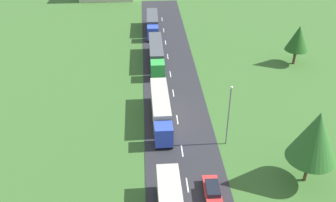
{
  "coord_description": "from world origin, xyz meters",
  "views": [
    {
      "loc": [
        -4.44,
        -12.35,
        32.0
      ],
      "look_at": [
        -1.24,
        36.59,
        1.8
      ],
      "focal_mm": 40.14,
      "sensor_mm": 36.0,
      "label": 1
    }
  ],
  "objects_px": {
    "lamppost_second": "(229,113)",
    "truck_third": "(156,54)",
    "truck_second": "(161,109)",
    "truck_fourth": "(152,23)",
    "car_second": "(212,190)",
    "tree_pine": "(298,38)",
    "tree_birch": "(315,136)"
  },
  "relations": [
    {
      "from": "truck_second",
      "to": "tree_pine",
      "type": "bearing_deg",
      "value": 34.01
    },
    {
      "from": "car_second",
      "to": "truck_third",
      "type": "bearing_deg",
      "value": 98.2
    },
    {
      "from": "car_second",
      "to": "lamppost_second",
      "type": "distance_m",
      "value": 10.87
    },
    {
      "from": "tree_pine",
      "to": "truck_third",
      "type": "bearing_deg",
      "value": 176.47
    },
    {
      "from": "truck_second",
      "to": "truck_fourth",
      "type": "distance_m",
      "value": 36.49
    },
    {
      "from": "truck_third",
      "to": "lamppost_second",
      "type": "xyz_separation_m",
      "value": [
        8.53,
        -25.59,
        2.85
      ]
    },
    {
      "from": "car_second",
      "to": "tree_pine",
      "type": "distance_m",
      "value": 39.93
    },
    {
      "from": "truck_fourth",
      "to": "car_second",
      "type": "bearing_deg",
      "value": -84.2
    },
    {
      "from": "tree_birch",
      "to": "tree_pine",
      "type": "xyz_separation_m",
      "value": [
        9.92,
        31.62,
        -1.4
      ]
    },
    {
      "from": "truck_fourth",
      "to": "car_second",
      "type": "relative_size",
      "value": 2.78
    },
    {
      "from": "tree_pine",
      "to": "tree_birch",
      "type": "bearing_deg",
      "value": -107.42
    },
    {
      "from": "lamppost_second",
      "to": "tree_pine",
      "type": "xyz_separation_m",
      "value": [
        18.01,
        23.95,
        0.21
      ]
    },
    {
      "from": "lamppost_second",
      "to": "tree_birch",
      "type": "xyz_separation_m",
      "value": [
        8.09,
        -7.66,
        1.61
      ]
    },
    {
      "from": "truck_second",
      "to": "car_second",
      "type": "distance_m",
      "value": 16.29
    },
    {
      "from": "truck_fourth",
      "to": "car_second",
      "type": "xyz_separation_m",
      "value": [
        5.27,
        -51.89,
        -1.31
      ]
    },
    {
      "from": "truck_third",
      "to": "truck_fourth",
      "type": "xyz_separation_m",
      "value": [
        -0.23,
        16.88,
        -0.02
      ]
    },
    {
      "from": "lamppost_second",
      "to": "truck_third",
      "type": "bearing_deg",
      "value": 108.43
    },
    {
      "from": "truck_third",
      "to": "car_second",
      "type": "xyz_separation_m",
      "value": [
        5.04,
        -35.0,
        -1.33
      ]
    },
    {
      "from": "lamppost_second",
      "to": "tree_birch",
      "type": "height_order",
      "value": "tree_birch"
    },
    {
      "from": "truck_third",
      "to": "tree_pine",
      "type": "relative_size",
      "value": 1.94
    },
    {
      "from": "truck_second",
      "to": "tree_birch",
      "type": "relative_size",
      "value": 1.4
    },
    {
      "from": "truck_fourth",
      "to": "tree_birch",
      "type": "relative_size",
      "value": 1.31
    },
    {
      "from": "lamppost_second",
      "to": "tree_pine",
      "type": "distance_m",
      "value": 29.97
    },
    {
      "from": "truck_fourth",
      "to": "lamppost_second",
      "type": "xyz_separation_m",
      "value": [
        8.76,
        -42.47,
        2.87
      ]
    },
    {
      "from": "truck_third",
      "to": "lamppost_second",
      "type": "distance_m",
      "value": 27.13
    },
    {
      "from": "truck_second",
      "to": "lamppost_second",
      "type": "relative_size",
      "value": 1.51
    },
    {
      "from": "truck_second",
      "to": "car_second",
      "type": "relative_size",
      "value": 2.98
    },
    {
      "from": "truck_fourth",
      "to": "lamppost_second",
      "type": "relative_size",
      "value": 1.41
    },
    {
      "from": "truck_second",
      "to": "lamppost_second",
      "type": "xyz_separation_m",
      "value": [
        8.61,
        -5.98,
        2.79
      ]
    },
    {
      "from": "car_second",
      "to": "lamppost_second",
      "type": "relative_size",
      "value": 0.51
    },
    {
      "from": "lamppost_second",
      "to": "tree_birch",
      "type": "distance_m",
      "value": 11.26
    },
    {
      "from": "truck_fourth",
      "to": "car_second",
      "type": "distance_m",
      "value": 52.17
    }
  ]
}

